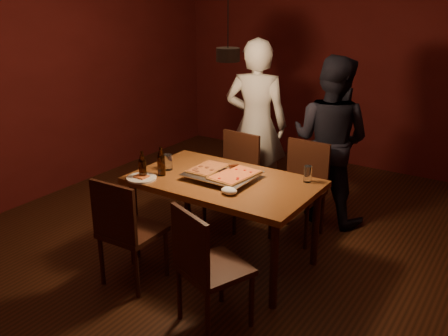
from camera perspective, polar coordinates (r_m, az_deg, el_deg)
The scene contains 19 objects.
room_shell at distance 3.91m, azimuth 0.44°, elevation 7.72°, with size 6.00×6.00×6.00m.
dining_table at distance 4.10m, azimuth 0.00°, elevation -2.28°, with size 1.50×0.90×0.75m.
chair_far_left at distance 4.90m, azimuth 1.26°, elevation -0.24°, with size 0.44×0.44×0.49m.
chair_far_right at distance 4.69m, azimuth 8.95°, elevation -1.43°, with size 0.42×0.42×0.49m.
chair_near_left at distance 3.89m, azimuth -11.32°, elevation -6.24°, with size 0.43×0.43×0.49m.
chair_near_right at distance 3.35m, azimuth -2.30°, elevation -10.31°, with size 0.54×0.54×0.49m.
pizza_tray at distance 4.09m, azimuth -0.22°, elevation -0.88°, with size 0.55×0.45×0.05m, color silver.
pizza_meat at distance 4.16m, azimuth -1.83°, elevation 0.01°, with size 0.22×0.35×0.02m, color maroon.
pizza_cheese at distance 4.01m, azimuth 1.23°, elevation -0.77°, with size 0.26×0.41×0.02m, color gold.
spatula at distance 4.08m, azimuth 0.10°, elevation -0.32°, with size 0.09×0.24×0.04m, color silver, non-canonical shape.
beer_bottle_a at distance 4.11m, azimuth -9.31°, elevation 0.35°, with size 0.06×0.06×0.23m.
beer_bottle_b at distance 4.15m, azimuth -7.19°, elevation 0.76°, with size 0.06×0.06×0.25m.
water_glass_left at distance 4.30m, azimuth -6.49°, elevation 0.66°, with size 0.08×0.08×0.13m, color silver.
water_glass_right at distance 4.06m, azimuth 9.55°, elevation -0.68°, with size 0.07×0.07×0.13m, color silver.
plate_slice at distance 4.14m, azimuth -9.41°, elevation -1.12°, with size 0.24×0.24×0.03m.
napkin at distance 3.78m, azimuth 0.59°, elevation -2.62°, with size 0.13×0.10×0.05m, color white.
diner_white at distance 5.20m, azimuth 3.68°, elevation 4.93°, with size 0.65×0.42×1.77m, color silver.
diner_dark at distance 4.97m, azimuth 12.02°, elevation 3.09°, with size 0.80×0.62×1.65m, color black.
pendant_lamp at distance 3.85m, azimuth 0.45°, elevation 12.98°, with size 0.18×0.18×1.10m.
Camera 1 is at (2.06, -3.21, 2.22)m, focal length 40.00 mm.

